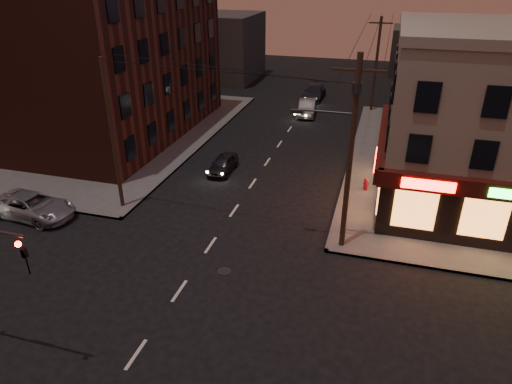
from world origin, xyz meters
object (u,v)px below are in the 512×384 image
(sedan_near, at_px, (223,164))
(fire_hydrant, at_px, (366,184))
(suv_cross, at_px, (33,206))
(sedan_mid, at_px, (307,108))
(sedan_far, at_px, (314,92))

(sedan_near, xyz_separation_m, fire_hydrant, (10.18, -0.50, 0.01))
(suv_cross, height_order, fire_hydrant, suv_cross)
(fire_hydrant, bearing_deg, sedan_mid, 113.23)
(sedan_near, bearing_deg, sedan_far, 82.68)
(sedan_near, relative_size, sedan_far, 0.69)
(sedan_near, relative_size, fire_hydrant, 4.15)
(suv_cross, relative_size, sedan_near, 1.45)
(suv_cross, bearing_deg, sedan_near, -37.34)
(sedan_mid, xyz_separation_m, sedan_far, (-0.33, 6.21, 0.00))
(sedan_mid, relative_size, sedan_far, 0.88)
(sedan_far, bearing_deg, sedan_mid, -85.90)
(sedan_mid, bearing_deg, fire_hydrant, -72.64)
(suv_cross, relative_size, sedan_mid, 1.14)
(sedan_near, bearing_deg, suv_cross, -132.18)
(suv_cross, distance_m, sedan_near, 12.72)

